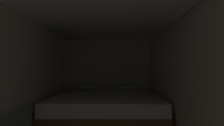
# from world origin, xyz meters

# --- Properties ---
(wall_back) EXTENTS (2.53, 0.05, 2.14)m
(wall_back) POSITION_xyz_m (0.00, 4.88, 1.07)
(wall_back) COLOR beige
(wall_back) RESTS_ON ground
(wall_left) EXTENTS (0.05, 5.43, 2.14)m
(wall_left) POSITION_xyz_m (-1.24, 2.14, 1.07)
(wall_left) COLOR beige
(wall_left) RESTS_ON ground
(wall_right) EXTENTS (0.05, 5.43, 2.14)m
(wall_right) POSITION_xyz_m (1.24, 2.14, 1.07)
(wall_right) COLOR beige
(wall_right) RESTS_ON ground
(ceiling_slab) EXTENTS (2.53, 5.43, 0.05)m
(ceiling_slab) POSITION_xyz_m (0.00, 2.14, 2.16)
(ceiling_slab) COLOR white
(ceiling_slab) RESTS_ON wall_left
(bed) EXTENTS (2.31, 2.09, 0.88)m
(bed) POSITION_xyz_m (0.00, 3.77, 0.37)
(bed) COLOR brown
(bed) RESTS_ON ground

